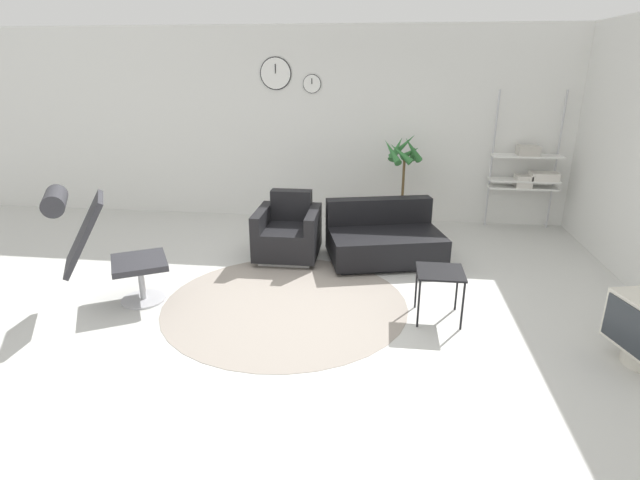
# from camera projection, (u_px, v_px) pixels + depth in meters

# --- Properties ---
(ground_plane) EXTENTS (12.00, 12.00, 0.00)m
(ground_plane) POSITION_uv_depth(u_px,v_px,m) (310.00, 304.00, 5.00)
(ground_plane) COLOR silver
(wall_back) EXTENTS (12.00, 0.09, 2.80)m
(wall_back) POSITION_uv_depth(u_px,v_px,m) (339.00, 126.00, 7.35)
(wall_back) COLOR silver
(wall_back) RESTS_ON ground_plane
(round_rug) EXTENTS (2.44, 2.44, 0.01)m
(round_rug) POSITION_uv_depth(u_px,v_px,m) (285.00, 303.00, 5.00)
(round_rug) COLOR gray
(round_rug) RESTS_ON ground_plane
(lounge_chair) EXTENTS (1.12, 0.95, 1.21)m
(lounge_chair) POSITION_uv_depth(u_px,v_px,m) (96.00, 238.00, 4.71)
(lounge_chair) COLOR #BCBCC1
(lounge_chair) RESTS_ON ground_plane
(armchair_red) EXTENTS (0.76, 0.80, 0.78)m
(armchair_red) POSITION_uv_depth(u_px,v_px,m) (288.00, 234.00, 6.13)
(armchair_red) COLOR silver
(armchair_red) RESTS_ON ground_plane
(couch_low) EXTENTS (1.50, 1.20, 0.69)m
(couch_low) POSITION_uv_depth(u_px,v_px,m) (384.00, 240.00, 6.07)
(couch_low) COLOR black
(couch_low) RESTS_ON ground_plane
(side_table) EXTENTS (0.43, 0.43, 0.48)m
(side_table) POSITION_uv_depth(u_px,v_px,m) (440.00, 276.00, 4.58)
(side_table) COLOR black
(side_table) RESTS_ON ground_plane
(potted_plant) EXTENTS (0.59, 0.56, 1.39)m
(potted_plant) POSITION_uv_depth(u_px,v_px,m) (402.00, 190.00, 6.97)
(potted_plant) COLOR brown
(potted_plant) RESTS_ON ground_plane
(shelf_unit) EXTENTS (0.94, 0.28, 1.94)m
(shelf_unit) POSITION_uv_depth(u_px,v_px,m) (529.00, 171.00, 6.99)
(shelf_unit) COLOR #BCBCC1
(shelf_unit) RESTS_ON ground_plane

